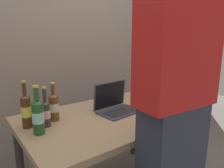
# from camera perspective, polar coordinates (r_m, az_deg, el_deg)

# --- Properties ---
(desk) EXTENTS (1.37, 0.88, 0.75)m
(desk) POSITION_cam_1_polar(r_m,az_deg,el_deg) (1.74, -0.72, -10.89)
(desk) COLOR #9E8460
(desk) RESTS_ON ground
(laptop) EXTENTS (0.36, 0.28, 0.24)m
(laptop) POSITION_cam_1_polar(r_m,az_deg,el_deg) (1.78, 1.03, -5.60)
(laptop) COLOR #383D4C
(laptop) RESTS_ON desk
(beer_bottle_dark) EXTENTS (0.07, 0.07, 0.32)m
(beer_bottle_dark) POSITION_cam_1_polar(r_m,az_deg,el_deg) (1.43, -19.39, -8.03)
(beer_bottle_dark) COLOR #1E5123
(beer_bottle_dark) RESTS_ON desk
(beer_bottle_amber) EXTENTS (0.06, 0.06, 0.28)m
(beer_bottle_amber) POSITION_cam_1_polar(r_m,az_deg,el_deg) (1.54, -17.49, -7.33)
(beer_bottle_amber) COLOR #333333
(beer_bottle_amber) RESTS_ON desk
(beer_bottle_brown) EXTENTS (0.07, 0.07, 0.33)m
(beer_bottle_brown) POSITION_cam_1_polar(r_m,az_deg,el_deg) (1.56, -22.19, -6.58)
(beer_bottle_brown) COLOR #472B14
(beer_bottle_brown) RESTS_ON desk
(beer_bottle_green) EXTENTS (0.07, 0.07, 0.29)m
(beer_bottle_green) POSITION_cam_1_polar(r_m,az_deg,el_deg) (1.63, -15.47, -5.79)
(beer_bottle_green) COLOR brown
(beer_bottle_green) RESTS_ON desk
(person_figure) EXTENTS (0.47, 0.31, 1.85)m
(person_figure) POSITION_cam_1_polar(r_m,az_deg,el_deg) (1.26, 16.40, -7.65)
(person_figure) COLOR #2D3347
(person_figure) RESTS_ON ground
(back_wall) EXTENTS (6.00, 0.10, 2.60)m
(back_wall) POSITION_cam_1_polar(r_m,az_deg,el_deg) (2.37, -13.71, 10.89)
(back_wall) COLOR gray
(back_wall) RESTS_ON ground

